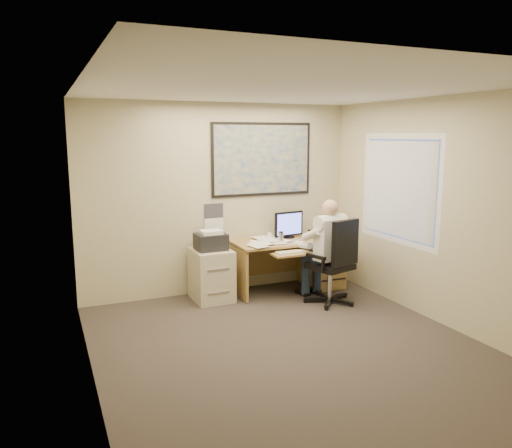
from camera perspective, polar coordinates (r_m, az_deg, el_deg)
name	(u,v)px	position (r m, az deg, el deg)	size (l,w,h in m)	color
room_shell	(293,224)	(5.09, 4.27, -0.05)	(4.00, 4.50, 2.70)	#342D28
desk	(306,258)	(7.48, 5.78, -3.87)	(1.60, 0.97, 1.13)	#A28045
world_map	(262,159)	(7.31, 0.71, 7.40)	(1.56, 0.03, 1.06)	#1E4C93
wall_calendar	(214,218)	(7.13, -4.84, 0.67)	(0.28, 0.01, 0.42)	white
window_blinds	(398,189)	(6.81, 15.97, 3.86)	(0.06, 1.40, 1.30)	beige
filing_cabinet	(211,270)	(6.91, -5.13, -5.25)	(0.51, 0.61, 0.98)	beige
office_chair	(331,279)	(6.81, 8.54, -6.26)	(0.86, 0.86, 1.17)	black
person	(329,251)	(6.79, 8.37, -3.13)	(0.57, 0.81, 1.41)	silver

